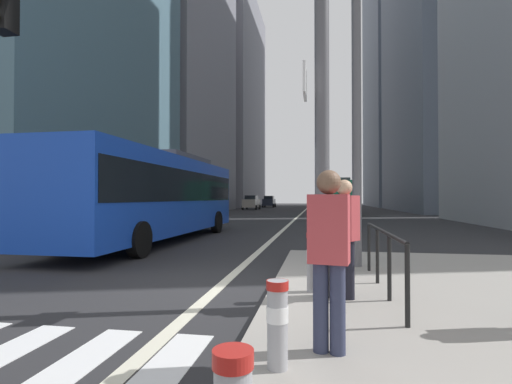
{
  "coord_description": "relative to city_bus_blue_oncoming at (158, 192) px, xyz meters",
  "views": [
    {
      "loc": [
        1.8,
        -6.71,
        1.64
      ],
      "look_at": [
        -3.37,
        24.12,
        2.11
      ],
      "focal_mm": 26.45,
      "sensor_mm": 36.0,
      "label": 1
    }
  ],
  "objects": [
    {
      "name": "office_tower_left_mid",
      "position": [
        -11.84,
        29.36,
        19.27
      ],
      "size": [
        12.0,
        20.52,
        42.21
      ],
      "primitive_type": "cube",
      "color": "gray",
      "rests_on": "ground"
    },
    {
      "name": "city_bus_red_receding",
      "position": [
        7.81,
        23.73,
        -0.0
      ],
      "size": [
        2.78,
        10.69,
        3.4
      ],
      "color": "#198456",
      "rests_on": "ground"
    },
    {
      "name": "pedestrian_far",
      "position": [
        6.05,
        -9.64,
        -0.71
      ],
      "size": [
        0.42,
        0.3,
        1.75
      ],
      "color": "#2D334C",
      "rests_on": "median_island"
    },
    {
      "name": "office_tower_right_mid",
      "position": [
        21.16,
        35.84,
        22.16
      ],
      "size": [
        11.08,
        23.66,
        47.99
      ],
      "primitive_type": "cube",
      "color": "slate",
      "rests_on": "ground"
    },
    {
      "name": "car_receding_far",
      "position": [
        8.62,
        38.72,
        -0.85
      ],
      "size": [
        2.19,
        4.52,
        1.94
      ],
      "color": "silver",
      "rests_on": "ground"
    },
    {
      "name": "sedan_white_oncoming",
      "position": [
        -3.62,
        -1.28,
        -0.85
      ],
      "size": [
        2.15,
        4.35,
        1.94
      ],
      "color": "silver",
      "rests_on": "ground"
    },
    {
      "name": "office_tower_left_far",
      "position": [
        -11.84,
        55.54,
        17.59
      ],
      "size": [
        12.62,
        24.47,
        38.85
      ],
      "primitive_type": "cube",
      "color": "gray",
      "rests_on": "ground"
    },
    {
      "name": "car_oncoming_mid",
      "position": [
        -3.23,
        37.67,
        -0.85
      ],
      "size": [
        2.08,
        4.23,
        1.94
      ],
      "color": "#B2A899",
      "rests_on": "ground"
    },
    {
      "name": "pedestrian_walking",
      "position": [
        6.33,
        -7.6,
        -0.71
      ],
      "size": [
        0.45,
        0.42,
        1.75
      ],
      "color": "black",
      "rests_on": "median_island"
    },
    {
      "name": "bollard_left",
      "position": [
        5.6,
        -10.06,
        -1.26
      ],
      "size": [
        0.2,
        0.2,
        0.76
      ],
      "color": "#99999E",
      "rests_on": "median_island"
    },
    {
      "name": "pedestrian_railing",
      "position": [
        6.96,
        -7.08,
        -0.99
      ],
      "size": [
        0.06,
        3.44,
        0.98
      ],
      "color": "black",
      "rests_on": "median_island"
    },
    {
      "name": "street_lamp_post",
      "position": [
        6.77,
        -4.92,
        3.45
      ],
      "size": [
        5.5,
        0.32,
        8.0
      ],
      "color": "#56565B",
      "rests_on": "median_island"
    },
    {
      "name": "ground_plane",
      "position": [
        4.16,
        13.37,
        -1.84
      ],
      "size": [
        160.0,
        160.0,
        0.0
      ],
      "primitive_type": "plane",
      "color": "#28282B"
    },
    {
      "name": "bollard_right",
      "position": [
        5.86,
        -7.31,
        -1.17
      ],
      "size": [
        0.2,
        0.2,
        0.93
      ],
      "color": "#99999E",
      "rests_on": "median_island"
    },
    {
      "name": "car_oncoming_far",
      "position": [
        -2.43,
        50.23,
        -0.85
      ],
      "size": [
        2.09,
        4.38,
        1.94
      ],
      "color": "#232838",
      "rests_on": "ground"
    },
    {
      "name": "car_receding_near",
      "position": [
        6.64,
        47.89,
        -0.85
      ],
      "size": [
        2.14,
        4.6,
        1.94
      ],
      "color": "black",
      "rests_on": "ground"
    },
    {
      "name": "office_tower_right_far",
      "position": [
        21.16,
        61.74,
        25.48
      ],
      "size": [
        11.11,
        22.44,
        54.64
      ],
      "primitive_type": "cube",
      "color": "slate",
      "rests_on": "ground"
    },
    {
      "name": "city_bus_blue_oncoming",
      "position": [
        0.0,
        0.0,
        0.0
      ],
      "size": [
        2.81,
        11.7,
        3.4
      ],
      "color": "blue",
      "rests_on": "ground"
    },
    {
      "name": "traffic_signal_gantry",
      "position": [
        4.09,
        -7.58,
        2.26
      ],
      "size": [
        5.81,
        0.65,
        6.0
      ],
      "color": "#515156",
      "rests_on": "median_island"
    },
    {
      "name": "lane_centre_line",
      "position": [
        4.16,
        23.37,
        -1.83
      ],
      "size": [
        0.2,
        80.0,
        0.01
      ],
      "primitive_type": "cube",
      "color": "beige",
      "rests_on": "ground"
    }
  ]
}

